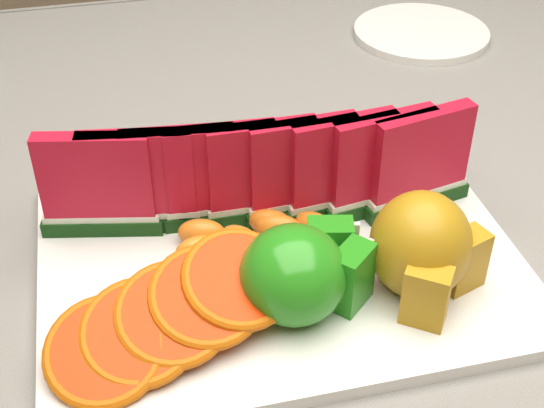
{
  "coord_description": "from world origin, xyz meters",
  "views": [
    {
      "loc": [
        -0.13,
        -0.58,
        1.19
      ],
      "look_at": [
        -0.01,
        -0.09,
        0.81
      ],
      "focal_mm": 50.0,
      "sensor_mm": 36.0,
      "label": 1
    }
  ],
  "objects_px": {
    "apple_cluster": "(302,273)",
    "pear_cluster": "(423,249)",
    "side_plate": "(421,33)",
    "platter": "(279,260)"
  },
  "relations": [
    {
      "from": "apple_cluster",
      "to": "pear_cluster",
      "type": "relative_size",
      "value": 1.09
    },
    {
      "from": "apple_cluster",
      "to": "side_plate",
      "type": "bearing_deg",
      "value": 57.71
    },
    {
      "from": "pear_cluster",
      "to": "side_plate",
      "type": "relative_size",
      "value": 0.49
    },
    {
      "from": "pear_cluster",
      "to": "apple_cluster",
      "type": "bearing_deg",
      "value": 179.03
    },
    {
      "from": "side_plate",
      "to": "apple_cluster",
      "type": "bearing_deg",
      "value": -122.29
    },
    {
      "from": "pear_cluster",
      "to": "side_plate",
      "type": "xyz_separation_m",
      "value": [
        0.2,
        0.47,
        -0.05
      ]
    },
    {
      "from": "apple_cluster",
      "to": "side_plate",
      "type": "height_order",
      "value": "apple_cluster"
    },
    {
      "from": "platter",
      "to": "pear_cluster",
      "type": "xyz_separation_m",
      "value": [
        0.1,
        -0.06,
        0.04
      ]
    },
    {
      "from": "platter",
      "to": "side_plate",
      "type": "xyz_separation_m",
      "value": [
        0.3,
        0.4,
        -0.0
      ]
    },
    {
      "from": "platter",
      "to": "side_plate",
      "type": "distance_m",
      "value": 0.5
    }
  ]
}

